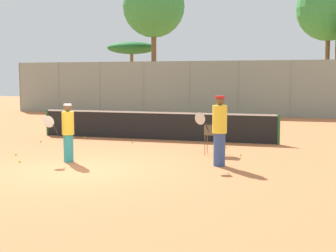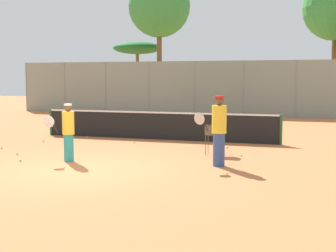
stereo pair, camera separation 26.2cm
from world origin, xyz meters
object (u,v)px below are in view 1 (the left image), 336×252
object	(u,v)px
player_white_outfit	(68,132)
ball_cart	(214,133)
player_red_cap	(219,130)
tennis_net	(155,125)

from	to	relation	value
player_white_outfit	ball_cart	size ratio (longest dim) A/B	1.79
player_white_outfit	player_red_cap	world-z (taller)	player_red_cap
tennis_net	player_white_outfit	bearing A→B (deg)	-99.14
player_red_cap	ball_cart	xyz separation A→B (m)	(-0.49, 1.79, -0.30)
player_red_cap	ball_cart	world-z (taller)	player_red_cap
tennis_net	player_red_cap	distance (m)	5.72
tennis_net	player_red_cap	size ratio (longest dim) A/B	4.96
tennis_net	ball_cart	size ratio (longest dim) A/B	10.25
player_white_outfit	ball_cart	distance (m)	4.44
tennis_net	player_red_cap	bearing A→B (deg)	-53.87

